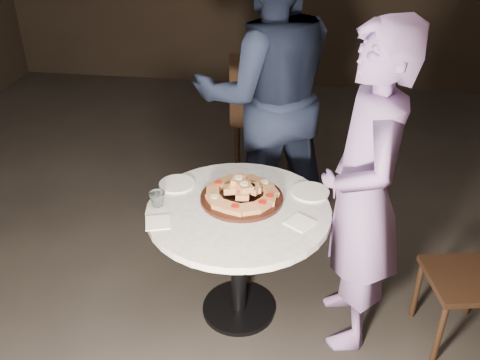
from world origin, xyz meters
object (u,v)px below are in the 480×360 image
object	(u,v)px
chair_far	(269,112)
diner_navy	(267,94)
serving_board	(242,198)
table	(239,229)
water_glass	(157,199)
focaccia_pile	(242,191)
diner_teal	(363,196)

from	to	relation	value
chair_far	diner_navy	size ratio (longest dim) A/B	0.55
diner_navy	serving_board	bearing A→B (deg)	69.57
serving_board	table	bearing A→B (deg)	-93.53
water_glass	diner_navy	distance (m)	1.03
table	chair_far	size ratio (longest dim) A/B	1.08
table	focaccia_pile	distance (m)	0.19
focaccia_pile	chair_far	xyz separation A→B (m)	(0.02, 1.31, -0.13)
water_glass	serving_board	bearing A→B (deg)	15.33
focaccia_pile	chair_far	world-z (taller)	chair_far
focaccia_pile	diner_navy	distance (m)	0.82
diner_navy	diner_teal	world-z (taller)	diner_navy
serving_board	focaccia_pile	xyz separation A→B (m)	(0.00, 0.00, 0.04)
water_glass	table	bearing A→B (deg)	4.74
serving_board	diner_navy	bearing A→B (deg)	86.67
table	diner_navy	distance (m)	0.95
diner_navy	diner_teal	distance (m)	1.05
serving_board	chair_far	size ratio (longest dim) A/B	0.40
chair_far	focaccia_pile	bearing A→B (deg)	102.64
table	diner_teal	distance (m)	0.64
chair_far	diner_teal	distance (m)	1.54
water_glass	diner_teal	bearing A→B (deg)	0.14
focaccia_pile	diner_navy	size ratio (longest dim) A/B	0.20
table	water_glass	bearing A→B (deg)	-175.26
focaccia_pile	serving_board	bearing A→B (deg)	-166.44
table	serving_board	world-z (taller)	serving_board
water_glass	diner_teal	world-z (taller)	diner_teal
diner_navy	diner_teal	xyz separation A→B (m)	(0.53, -0.90, -0.11)
serving_board	water_glass	size ratio (longest dim) A/B	5.14
diner_navy	diner_teal	size ratio (longest dim) A/B	1.14
table	serving_board	size ratio (longest dim) A/B	2.67
focaccia_pile	water_glass	world-z (taller)	focaccia_pile
serving_board	water_glass	distance (m)	0.42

